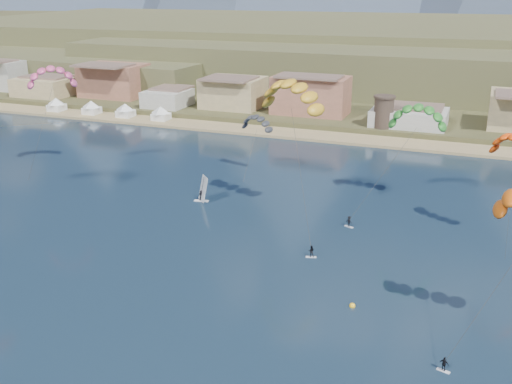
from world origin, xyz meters
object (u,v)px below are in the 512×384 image
buoy (352,306)px  windsurfer (202,193)px  kitesurfer_green (418,114)px  kitesurfer_yellow (292,91)px  watchtower (384,111)px

buoy → windsurfer: bearing=140.9°
kitesurfer_green → kitesurfer_yellow: bearing=-146.3°
watchtower → kitesurfer_green: kitesurfer_green is taller
kitesurfer_yellow → kitesurfer_green: bearing=33.7°
kitesurfer_yellow → windsurfer: bearing=177.4°
buoy → kitesurfer_green: bearing=87.4°
watchtower → buoy: watchtower is taller
kitesurfer_yellow → kitesurfer_green: kitesurfer_yellow is taller
kitesurfer_green → watchtower: bearing=105.1°
watchtower → kitesurfer_yellow: 66.89m
windsurfer → buoy: size_ratio=6.12×
watchtower → kitesurfer_green: 54.89m
buoy → kitesurfer_yellow: bearing=122.2°
kitesurfer_yellow → buoy: bearing=-57.8°
watchtower → kitesurfer_green: size_ratio=0.38×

